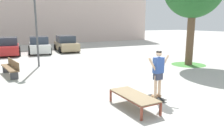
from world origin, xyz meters
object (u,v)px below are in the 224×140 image
car_red (8,47)px  light_post (35,5)px  skateboard (157,98)px  car_tan (66,44)px  car_white (39,45)px  skater (158,71)px  park_bench (11,67)px  skate_box (134,96)px

car_red → light_post: light_post is taller
skateboard → car_tan: bearing=85.3°
car_red → car_white: 2.61m
light_post → car_red: bearing=101.0°
skater → car_white: (-1.32, 15.37, -0.38)m
skater → park_bench: (-4.39, 6.61, -0.62)m
car_white → car_tan: bearing=4.9°
car_tan → car_red: bearing=-177.7°
light_post → car_white: bearing=79.2°
skater → light_post: size_ratio=0.29×
car_white → park_bench: (-3.07, -8.76, -0.24)m
skater → park_bench: bearing=123.6°
skateboard → skate_box: bearing=-166.5°
car_white → park_bench: 9.28m
car_red → car_white: (2.61, -0.01, 0.00)m
skate_box → car_red: 15.91m
park_bench → skateboard: bearing=-56.4°
skateboard → car_white: (-1.32, 15.37, 0.61)m
skater → car_white: skater is taller
car_red → park_bench: size_ratio=1.78×
park_bench → light_post: light_post is taller
skate_box → car_red: size_ratio=0.44×
skate_box → car_white: (-0.10, 15.66, 0.28)m
car_white → park_bench: car_white is taller
skate_box → light_post: bearing=98.9°
skateboard → car_white: size_ratio=0.19×
skate_box → park_bench: size_ratio=0.78×
car_white → car_tan: size_ratio=1.02×
car_tan → light_post: size_ratio=0.74×
skateboard → car_white: 15.44m
skater → light_post: 9.39m
skater → park_bench: size_ratio=0.70×
skate_box → skater: 1.42m
car_white → car_tan: (2.61, 0.22, 0.00)m
car_white → skate_box: bearing=-89.6°
car_tan → skateboard: bearing=-94.7°
skate_box → light_post: 9.62m
skate_box → car_red: bearing=99.8°
skate_box → skater: (1.22, 0.29, 0.66)m
skate_box → car_tan: size_ratio=0.44×
car_white → light_post: bearing=-100.8°
skater → car_tan: 15.65m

